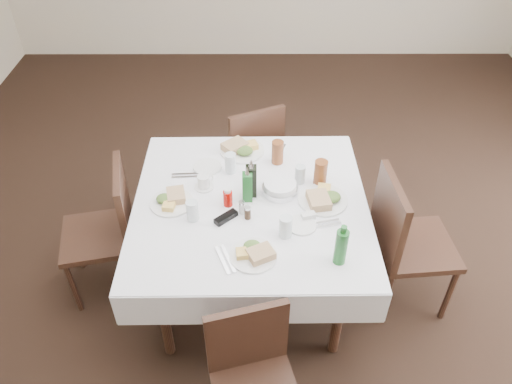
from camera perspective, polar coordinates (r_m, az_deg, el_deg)
ground_plane at (r=3.55m, az=2.38°, el=-8.85°), size 7.00×7.00×0.00m
room_shell at (r=2.52m, az=3.48°, el=17.50°), size 6.04×7.04×2.80m
dining_table at (r=2.96m, az=-0.63°, el=-2.26°), size 1.38×1.38×0.76m
chair_north at (r=3.76m, az=-0.52°, el=4.95°), size 0.56×0.56×0.89m
chair_south at (r=2.54m, az=-0.39°, el=-19.92°), size 0.49×0.49×0.84m
chair_east at (r=3.12m, az=16.41°, el=-4.95°), size 0.49×0.49×0.97m
chair_west at (r=3.24m, az=-16.36°, el=-3.59°), size 0.52×0.52×0.92m
meal_north at (r=3.29m, az=-1.70°, el=4.96°), size 0.29×0.29×0.06m
meal_south at (r=2.59m, az=-0.19°, el=-6.99°), size 0.25×0.25×0.05m
meal_east at (r=2.92m, az=7.68°, el=-0.74°), size 0.29×0.29×0.06m
meal_west at (r=2.93m, az=-9.64°, el=-0.91°), size 0.25×0.25×0.05m
side_plate_a at (r=3.17m, az=-5.58°, el=2.86°), size 0.18×0.18×0.01m
side_plate_b at (r=2.77m, az=5.23°, el=-3.79°), size 0.16×0.16×0.01m
water_n at (r=3.10m, az=-2.93°, el=3.32°), size 0.07×0.07×0.13m
water_s at (r=2.67m, az=3.40°, el=-3.99°), size 0.07×0.07×0.13m
water_e at (r=3.03m, az=5.05°, el=2.04°), size 0.06×0.06×0.12m
water_w at (r=2.78m, az=-7.29°, el=-2.13°), size 0.07×0.07×0.12m
iced_tea_a at (r=3.16m, az=2.48°, el=4.56°), size 0.08×0.08×0.16m
iced_tea_b at (r=3.01m, az=7.38°, el=2.20°), size 0.08×0.08×0.16m
bread_basket at (r=2.96m, az=2.75°, el=0.50°), size 0.21×0.21×0.07m
oil_cruet_dark at (r=2.89m, az=-0.55°, el=1.41°), size 0.06×0.06×0.26m
oil_cruet_green at (r=2.86m, az=-0.99°, el=0.73°), size 0.06×0.06×0.24m
ketchup_bottle at (r=2.86m, az=-3.24°, el=-0.65°), size 0.05×0.05×0.12m
salt_shaker at (r=2.81m, az=-1.60°, el=-1.77°), size 0.04×0.04×0.08m
pepper_shaker at (r=2.78m, az=-0.97°, el=-2.38°), size 0.04×0.04×0.08m
coffee_mug at (r=3.00m, az=-5.96°, el=1.11°), size 0.12×0.12×0.08m
sunglasses at (r=2.79m, az=-3.46°, el=-2.91°), size 0.14×0.13×0.03m
green_bottle at (r=2.54m, az=9.70°, el=-6.15°), size 0.06×0.06×0.25m
sugar_caddy at (r=2.81m, az=5.99°, el=-2.71°), size 0.09×0.06×0.04m
cutlery_n at (r=3.30m, az=2.70°, el=4.68°), size 0.10×0.18×0.01m
cutlery_s at (r=2.59m, az=-3.52°, el=-7.70°), size 0.12×0.21×0.01m
cutlery_e at (r=2.79m, az=7.71°, el=-3.68°), size 0.20×0.09×0.01m
cutlery_w at (r=3.12m, az=-7.83°, el=1.87°), size 0.20×0.06×0.01m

